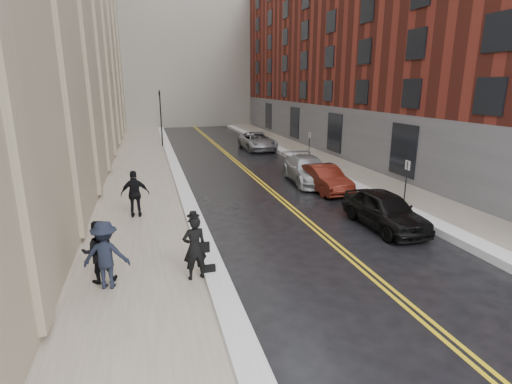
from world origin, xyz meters
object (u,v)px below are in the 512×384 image
car_silver_near (308,170)px  pedestrian_c (135,194)px  car_black (385,210)px  pedestrian_a (98,252)px  pedestrian_b (106,255)px  car_maroon (324,178)px  car_silver_far (257,141)px  pedestrian_main (195,248)px

car_silver_near → pedestrian_c: pedestrian_c is taller
car_black → pedestrian_c: size_ratio=2.20×
pedestrian_a → pedestrian_b: pedestrian_b is taller
car_black → pedestrian_b: 10.80m
car_black → car_maroon: car_black is taller
car_black → car_silver_near: size_ratio=0.84×
car_silver_near → pedestrian_c: bearing=-150.7°
car_silver_near → pedestrian_a: (-10.68, -10.34, 0.31)m
car_silver_far → car_black: bearing=-91.9°
pedestrian_main → pedestrian_c: size_ratio=0.95×
car_maroon → pedestrian_c: pedestrian_c is taller
car_silver_far → pedestrian_c: size_ratio=2.73×
pedestrian_a → pedestrian_c: 5.94m
car_silver_far → pedestrian_main: 25.15m
car_silver_near → car_silver_far: 12.82m
car_maroon → pedestrian_main: pedestrian_main is taller
car_black → pedestrian_main: 8.50m
pedestrian_main → pedestrian_b: 2.44m
car_maroon → car_silver_near: size_ratio=0.81×
car_silver_near → car_silver_far: size_ratio=0.96×
car_black → pedestrian_b: (-10.47, -2.63, 0.36)m
car_silver_near → pedestrian_a: pedestrian_a is taller
pedestrian_b → car_maroon: bearing=-131.3°
pedestrian_a → pedestrian_c: size_ratio=0.91×
pedestrian_main → pedestrian_b: size_ratio=0.99×
pedestrian_main → pedestrian_c: (-1.78, 6.41, 0.05)m
car_silver_far → pedestrian_main: (-8.41, -23.70, 0.35)m
pedestrian_main → pedestrian_c: 6.65m
car_maroon → car_silver_near: 2.12m
pedestrian_a → car_maroon: bearing=-149.9°
car_maroon → pedestrian_main: 11.95m
car_silver_near → pedestrian_b: size_ratio=2.72×
car_black → pedestrian_c: pedestrian_c is taller
pedestrian_main → pedestrian_c: bearing=-85.9°
car_silver_near → pedestrian_c: (-9.78, -4.48, 0.39)m
pedestrian_main → car_silver_near: bearing=-137.8°
car_maroon → pedestrian_a: size_ratio=2.33×
car_maroon → pedestrian_b: bearing=-143.5°
car_maroon → car_silver_far: (0.31, 14.93, 0.06)m
car_black → pedestrian_b: pedestrian_b is taller
pedestrian_c → car_silver_far: bearing=-118.2°
pedestrian_c → car_black: bearing=161.8°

